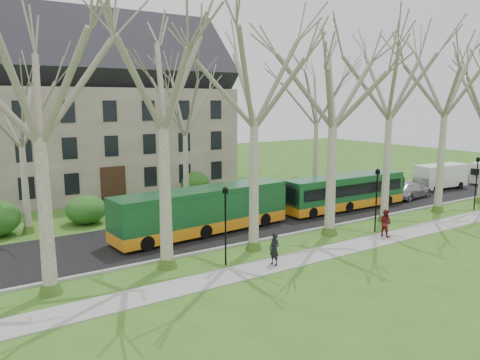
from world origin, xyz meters
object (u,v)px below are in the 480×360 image
(sedan, at_px, (409,190))
(van_a, at_px, (441,177))
(pedestrian_b, at_px, (385,223))
(pedestrian_a, at_px, (274,249))
(bus_follow, at_px, (345,192))
(bus_lead, at_px, (203,210))

(sedan, relative_size, van_a, 0.94)
(van_a, distance_m, pedestrian_b, 19.79)
(van_a, height_order, pedestrian_a, van_a)
(bus_follow, height_order, pedestrian_b, bus_follow)
(pedestrian_b, bearing_deg, sedan, -66.06)
(bus_follow, bearing_deg, pedestrian_a, -148.78)
(bus_follow, relative_size, pedestrian_b, 6.37)
(bus_follow, height_order, van_a, bus_follow)
(bus_lead, distance_m, van_a, 27.74)
(bus_follow, bearing_deg, pedestrian_b, -115.21)
(van_a, xyz_separation_m, pedestrian_b, (-18.04, -8.12, -0.34))
(bus_lead, relative_size, sedan, 2.37)
(bus_follow, distance_m, pedestrian_b, 7.97)
(bus_lead, xyz_separation_m, bus_follow, (13.21, -0.07, -0.14))
(van_a, bearing_deg, pedestrian_a, -157.67)
(bus_follow, relative_size, pedestrian_a, 6.41)
(van_a, xyz_separation_m, pedestrian_a, (-27.48, -8.51, -0.34))
(sedan, relative_size, pedestrian_a, 2.97)
(bus_lead, xyz_separation_m, pedestrian_b, (9.68, -7.20, -0.68))
(van_a, relative_size, pedestrian_b, 3.15)
(bus_follow, distance_m, pedestrian_a, 14.99)
(van_a, bearing_deg, bus_follow, -170.94)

